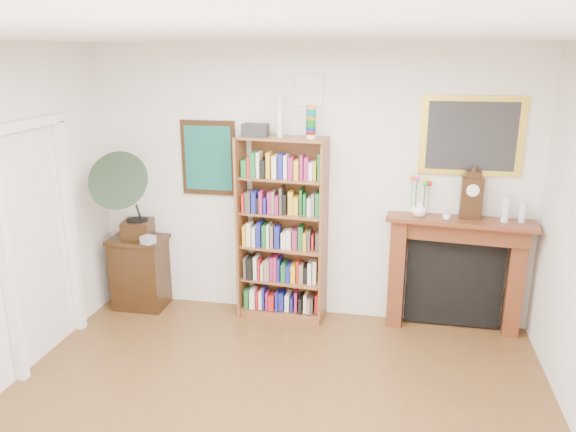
% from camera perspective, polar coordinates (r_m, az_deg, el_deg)
% --- Properties ---
extents(room, '(4.51, 5.01, 2.81)m').
position_cam_1_polar(room, '(3.40, -4.48, -6.50)').
color(room, brown).
rests_on(room, ground).
extents(door_casing, '(0.08, 1.02, 2.17)m').
position_cam_1_polar(door_casing, '(5.41, -24.03, -0.68)').
color(door_casing, white).
rests_on(door_casing, left_wall).
extents(teal_poster, '(0.58, 0.04, 0.78)m').
position_cam_1_polar(teal_poster, '(5.91, -8.08, 5.85)').
color(teal_poster, black).
rests_on(teal_poster, back_wall).
extents(small_picture, '(0.26, 0.04, 0.30)m').
position_cam_1_polar(small_picture, '(5.57, 2.15, 12.62)').
color(small_picture, white).
rests_on(small_picture, back_wall).
extents(gilt_painting, '(0.95, 0.04, 0.75)m').
position_cam_1_polar(gilt_painting, '(5.59, 18.14, 7.72)').
color(gilt_painting, gold).
rests_on(gilt_painting, back_wall).
extents(bookshelf, '(0.91, 0.40, 2.21)m').
position_cam_1_polar(bookshelf, '(5.69, -0.61, -0.40)').
color(bookshelf, brown).
rests_on(bookshelf, floor).
extents(side_cabinet, '(0.59, 0.43, 0.80)m').
position_cam_1_polar(side_cabinet, '(6.36, -14.78, -5.55)').
color(side_cabinet, black).
rests_on(side_cabinet, floor).
extents(fireplace, '(1.42, 0.46, 1.18)m').
position_cam_1_polar(fireplace, '(5.82, 16.69, -4.67)').
color(fireplace, '#4F2812').
rests_on(fireplace, floor).
extents(gramophone, '(0.70, 0.82, 0.98)m').
position_cam_1_polar(gramophone, '(5.96, -16.01, 2.50)').
color(gramophone, black).
rests_on(gramophone, side_cabinet).
extents(cd_stack, '(0.15, 0.15, 0.08)m').
position_cam_1_polar(cd_stack, '(6.00, -14.03, -2.35)').
color(cd_stack, silver).
rests_on(cd_stack, side_cabinet).
extents(mantel_clock, '(0.20, 0.12, 0.46)m').
position_cam_1_polar(mantel_clock, '(5.60, 18.14, 1.96)').
color(mantel_clock, black).
rests_on(mantel_clock, fireplace).
extents(flower_vase, '(0.15, 0.15, 0.15)m').
position_cam_1_polar(flower_vase, '(5.58, 13.19, 0.75)').
color(flower_vase, white).
rests_on(flower_vase, fireplace).
extents(teacup, '(0.10, 0.10, 0.06)m').
position_cam_1_polar(teacup, '(5.53, 15.82, -0.10)').
color(teacup, silver).
rests_on(teacup, fireplace).
extents(bottle_left, '(0.07, 0.07, 0.24)m').
position_cam_1_polar(bottle_left, '(5.62, 21.23, 0.63)').
color(bottle_left, silver).
rests_on(bottle_left, fireplace).
extents(bottle_right, '(0.06, 0.06, 0.20)m').
position_cam_1_polar(bottle_right, '(5.68, 22.73, 0.40)').
color(bottle_right, silver).
rests_on(bottle_right, fireplace).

